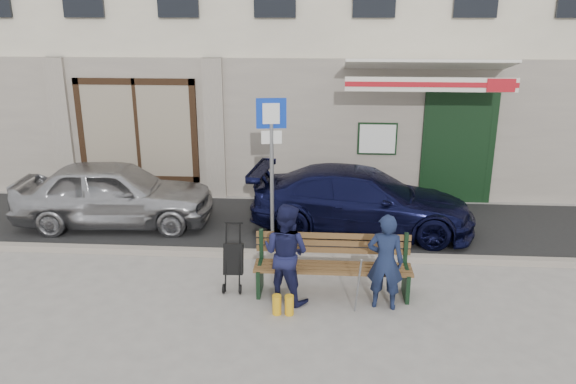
# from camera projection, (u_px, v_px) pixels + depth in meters

# --- Properties ---
(ground) EXTENTS (80.00, 80.00, 0.00)m
(ground) POSITION_uv_depth(u_px,v_px,m) (248.00, 298.00, 8.58)
(ground) COLOR #9E9991
(ground) RESTS_ON ground
(asphalt_lane) EXTENTS (60.00, 3.20, 0.01)m
(asphalt_lane) POSITION_uv_depth(u_px,v_px,m) (268.00, 224.00, 11.52)
(asphalt_lane) COLOR #282828
(asphalt_lane) RESTS_ON ground
(curb) EXTENTS (60.00, 0.18, 0.12)m
(curb) POSITION_uv_depth(u_px,v_px,m) (259.00, 254.00, 9.99)
(curb) COLOR #9E9384
(curb) RESTS_ON ground
(car_silver) EXTENTS (4.03, 1.83, 1.34)m
(car_silver) POSITION_uv_depth(u_px,v_px,m) (115.00, 193.00, 11.35)
(car_silver) COLOR #A5A6AA
(car_silver) RESTS_ON ground
(car_navy) EXTENTS (4.53, 2.27, 1.26)m
(car_navy) POSITION_uv_depth(u_px,v_px,m) (362.00, 200.00, 11.05)
(car_navy) COLOR black
(car_navy) RESTS_ON ground
(parking_sign) EXTENTS (0.52, 0.12, 2.79)m
(parking_sign) POSITION_uv_depth(u_px,v_px,m) (272.00, 151.00, 9.70)
(parking_sign) COLOR gray
(parking_sign) RESTS_ON ground
(bench) EXTENTS (2.40, 1.17, 0.98)m
(bench) POSITION_uv_depth(u_px,v_px,m) (330.00, 267.00, 8.57)
(bench) COLOR brown
(bench) RESTS_ON ground
(man) EXTENTS (0.57, 0.42, 1.46)m
(man) POSITION_uv_depth(u_px,v_px,m) (385.00, 262.00, 8.10)
(man) COLOR #161F3D
(man) RESTS_ON ground
(woman) EXTENTS (0.92, 0.85, 1.53)m
(woman) POSITION_uv_depth(u_px,v_px,m) (286.00, 253.00, 8.31)
(woman) COLOR #15173B
(woman) RESTS_ON ground
(stroller) EXTENTS (0.31, 0.44, 1.05)m
(stroller) POSITION_uv_depth(u_px,v_px,m) (233.00, 260.00, 8.77)
(stroller) COLOR black
(stroller) RESTS_ON ground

